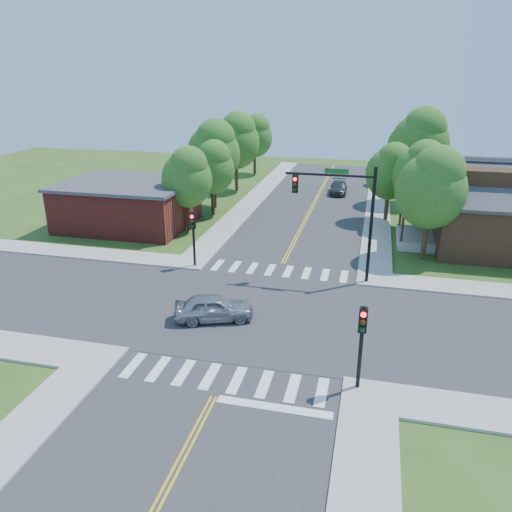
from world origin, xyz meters
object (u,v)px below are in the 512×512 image
(signal_mast_ne, at_px, (343,205))
(house_ne, at_px, (510,205))
(car_dgrey, at_px, (338,188))
(signal_pole_nw, at_px, (193,229))
(car_silver, at_px, (214,308))
(signal_pole_se, at_px, (362,333))

(signal_mast_ne, xyz_separation_m, house_ne, (11.19, 8.65, -1.52))
(signal_mast_ne, bearing_deg, car_dgrey, 94.88)
(signal_pole_nw, bearing_deg, car_silver, -62.38)
(signal_pole_se, relative_size, car_dgrey, 0.88)
(house_ne, bearing_deg, car_silver, -137.96)
(house_ne, distance_m, car_dgrey, 19.74)
(signal_mast_ne, bearing_deg, car_silver, -131.14)
(car_dgrey, bearing_deg, house_ne, -49.56)
(signal_pole_nw, xyz_separation_m, house_ne, (20.71, 8.66, 0.67))
(signal_mast_ne, distance_m, house_ne, 14.23)
(signal_pole_se, xyz_separation_m, car_dgrey, (-3.66, 34.31, -2.04))
(car_silver, relative_size, car_dgrey, 1.03)
(house_ne, height_order, car_dgrey, house_ne)
(signal_pole_nw, distance_m, house_ne, 22.45)
(signal_pole_se, bearing_deg, signal_mast_ne, 98.56)
(signal_pole_se, xyz_separation_m, house_ne, (9.51, 19.86, 0.67))
(signal_pole_se, height_order, car_dgrey, signal_pole_se)
(house_ne, distance_m, car_silver, 23.24)
(signal_pole_nw, bearing_deg, house_ne, 22.69)
(signal_pole_nw, relative_size, car_silver, 0.86)
(signal_mast_ne, height_order, signal_pole_se, signal_mast_ne)
(car_silver, bearing_deg, signal_pole_nw, 7.80)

